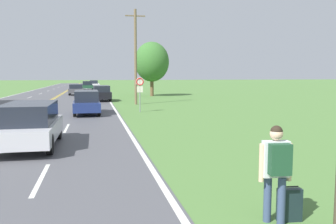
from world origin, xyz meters
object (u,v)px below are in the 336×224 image
Objects in this scene: hitchhiker_person at (276,165)px; traffic_sign at (140,86)px; car_white_sedan_distant at (94,84)px; car_dark_grey_hatchback_mid_far at (76,89)px; suitcase at (289,205)px; car_dark_green_sedan_receding at (88,85)px; car_black_hatchback_mid_near at (101,93)px; car_silver_van_nearest at (30,124)px; tree_right_cluster at (152,62)px; car_dark_blue_suv_approaching at (87,102)px.

traffic_sign reaches higher than hitchhiker_person.
car_dark_grey_hatchback_mid_far is at bearing -6.47° from car_white_sedan_distant.
suitcase is 44.32m from car_dark_grey_hatchback_mid_far.
car_dark_green_sedan_receding is 8.13m from car_white_sedan_distant.
car_black_hatchback_mid_near is (-2.38, 31.91, -0.24)m from hitchhiker_person.
car_silver_van_nearest is (-5.50, 8.20, -0.21)m from hitchhiker_person.
car_black_hatchback_mid_near is (3.12, 23.71, -0.02)m from car_silver_van_nearest.
hitchhiker_person is at bearing 3.45° from car_dark_green_sedan_receding.
car_white_sedan_distant is at bearing 103.72° from tree_right_cluster.
tree_right_cluster is 23.81m from car_dark_green_sedan_receding.
tree_right_cluster is 1.54× the size of car_white_sedan_distant.
car_silver_van_nearest is 1.28× the size of car_dark_grey_hatchback_mid_far.
car_dark_blue_suv_approaching is (-3.97, 19.36, 0.55)m from suitcase.
car_silver_van_nearest reaches higher than car_dark_grey_hatchback_mid_far.
suitcase is 0.14× the size of car_dark_green_sedan_receding.
tree_right_cluster is (4.08, 19.71, 2.48)m from traffic_sign.
car_dark_blue_suv_approaching reaches higher than suitcase.
car_black_hatchback_mid_near reaches higher than car_dark_grey_hatchback_mid_far.
traffic_sign is 20.28m from tree_right_cluster.
car_dark_green_sedan_receding reaches higher than suitcase.
car_dark_grey_hatchback_mid_far is at bearing 155.65° from tree_right_cluster.
car_dark_blue_suv_approaching is (-3.77, -0.49, -1.03)m from traffic_sign.
car_dark_blue_suv_approaching is (1.85, 11.22, -0.02)m from car_silver_van_nearest.
car_dark_blue_suv_approaching is 12.55m from car_black_hatchback_mid_near.
car_black_hatchback_mid_near is at bearing 13.99° from car_dark_grey_hatchback_mid_far.
car_white_sedan_distant is at bearing 171.57° from car_dark_green_sedan_receding.
hitchhiker_person reaches higher than car_dark_green_sedan_receding.
hitchhiker_person is 0.37× the size of car_silver_van_nearest.
tree_right_cluster is 11.20m from car_dark_grey_hatchback_mid_far.
tree_right_cluster is 21.95m from car_dark_blue_suv_approaching.
suitcase is 61.70m from car_dark_green_sedan_receding.
traffic_sign reaches higher than car_black_hatchback_mid_near.
car_dark_green_sedan_receding is at bearing 175.61° from car_dark_grey_hatchback_mid_far.
car_white_sedan_distant is at bearing 179.03° from car_black_hatchback_mid_near.
traffic_sign is 0.52× the size of car_dark_blue_suv_approaching.
tree_right_cluster is 10.72m from car_black_hatchback_mid_near.
hitchhiker_person is 2.70× the size of suitcase.
car_dark_green_sedan_receding is (1.22, 17.59, 0.02)m from car_dark_grey_hatchback_mid_far.
car_dark_green_sedan_receding reaches higher than car_dark_grey_hatchback_mid_far.
car_silver_van_nearest is at bearing 39.51° from hitchhiker_person.
tree_right_cluster is at bearing 12.47° from car_white_sedan_distant.
car_dark_grey_hatchback_mid_far is (-9.67, 4.38, -3.58)m from tree_right_cluster.
hitchhiker_person is 39.98m from tree_right_cluster.
car_dark_grey_hatchback_mid_far is (-5.48, 44.00, -0.30)m from hitchhiker_person.
car_white_sedan_distant reaches higher than car_dark_grey_hatchback_mid_far.
suitcase is 69.67m from car_white_sedan_distant.
hitchhiker_person is at bearing 9.32° from car_dark_blue_suv_approaching.
car_dark_green_sedan_receding is (-8.45, 21.97, -3.55)m from tree_right_cluster.
car_dark_grey_hatchback_mid_far is at bearing 12.76° from hitchhiker_person.
car_silver_van_nearest reaches higher than suitcase.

